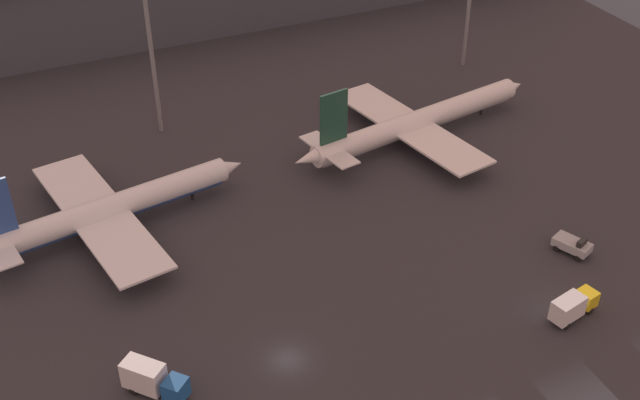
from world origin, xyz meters
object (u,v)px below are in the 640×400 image
(airplane_0, at_px, (107,210))
(service_vehicle_1, at_px, (152,379))
(service_vehicle_0, at_px, (572,245))
(service_vehicle_2, at_px, (573,306))
(airplane_1, at_px, (416,122))

(airplane_0, xyz_separation_m, service_vehicle_1, (-2.61, -31.63, -1.00))
(service_vehicle_0, relative_size, service_vehicle_2, 0.78)
(service_vehicle_0, height_order, service_vehicle_1, service_vehicle_1)
(service_vehicle_0, bearing_deg, airplane_1, 163.31)
(airplane_0, bearing_deg, airplane_1, -5.46)
(service_vehicle_0, height_order, service_vehicle_2, service_vehicle_2)
(service_vehicle_0, distance_m, service_vehicle_1, 56.61)
(airplane_0, relative_size, service_vehicle_2, 5.94)
(airplane_0, xyz_separation_m, service_vehicle_2, (45.54, -41.45, -1.25))
(airplane_0, height_order, service_vehicle_2, airplane_0)
(airplane_1, xyz_separation_m, service_vehicle_0, (3.16, -34.72, -1.84))
(service_vehicle_1, bearing_deg, airplane_1, 82.24)
(service_vehicle_1, relative_size, service_vehicle_2, 1.01)
(airplane_0, distance_m, airplane_1, 50.93)
(service_vehicle_0, distance_m, service_vehicle_2, 13.06)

